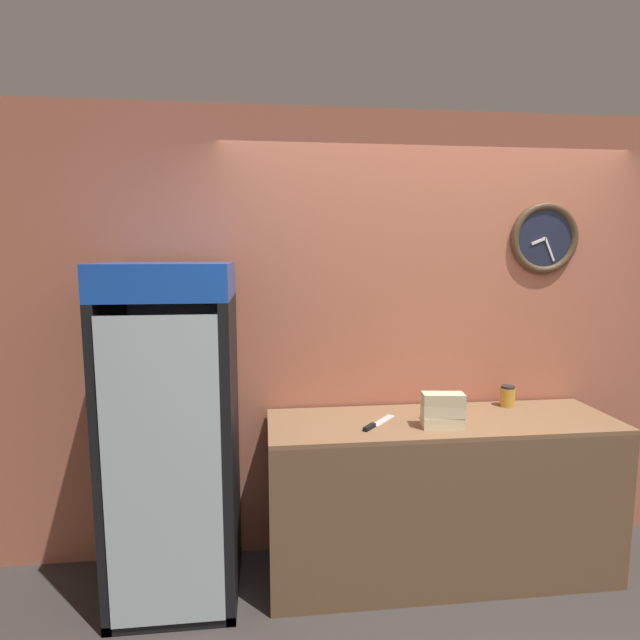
{
  "coord_description": "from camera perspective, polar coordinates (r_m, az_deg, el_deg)",
  "views": [
    {
      "loc": [
        -1.0,
        -1.8,
        1.87
      ],
      "look_at": [
        -0.7,
        0.85,
        1.51
      ],
      "focal_mm": 28.0,
      "sensor_mm": 36.0,
      "label": 1
    }
  ],
  "objects": [
    {
      "name": "wall_back",
      "position": [
        3.2,
        12.1,
        -1.71
      ],
      "size": [
        5.2,
        0.1,
        2.7
      ],
      "color": "#B7664C",
      "rests_on": "ground_plane"
    },
    {
      "name": "prep_counter",
      "position": [
        3.16,
        13.53,
        -18.96
      ],
      "size": [
        1.98,
        0.59,
        0.93
      ],
      "color": "brown",
      "rests_on": "ground_plane"
    },
    {
      "name": "beverage_cooler",
      "position": [
        2.85,
        -16.3,
        -10.64
      ],
      "size": [
        0.65,
        0.64,
        1.82
      ],
      "color": "black",
      "rests_on": "ground_plane"
    },
    {
      "name": "sandwich_stack_bottom",
      "position": [
        2.84,
        13.82,
        -11.23
      ],
      "size": [
        0.23,
        0.12,
        0.06
      ],
      "color": "beige",
      "rests_on": "prep_counter"
    },
    {
      "name": "sandwich_stack_middle",
      "position": [
        2.82,
        13.86,
        -10.0
      ],
      "size": [
        0.23,
        0.12,
        0.06
      ],
      "color": "beige",
      "rests_on": "sandwich_stack_bottom"
    },
    {
      "name": "sandwich_stack_top",
      "position": [
        2.8,
        13.9,
        -8.76
      ],
      "size": [
        0.23,
        0.12,
        0.06
      ],
      "color": "beige",
      "rests_on": "sandwich_stack_middle"
    },
    {
      "name": "sandwich_flat_left",
      "position": [
        3.0,
        13.77,
        -10.16
      ],
      "size": [
        0.24,
        0.18,
        0.07
      ],
      "color": "beige",
      "rests_on": "prep_counter"
    },
    {
      "name": "chefs_knife",
      "position": [
        2.81,
        6.3,
        -11.78
      ],
      "size": [
        0.24,
        0.27,
        0.02
      ],
      "color": "silver",
      "rests_on": "prep_counter"
    },
    {
      "name": "condiment_jar",
      "position": [
        3.32,
        20.64,
        -8.15
      ],
      "size": [
        0.09,
        0.09,
        0.13
      ],
      "color": "gold",
      "rests_on": "prep_counter"
    }
  ]
}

